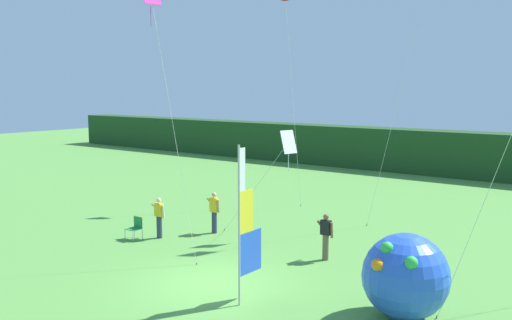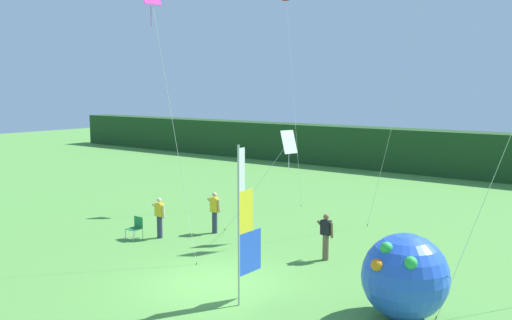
{
  "view_description": "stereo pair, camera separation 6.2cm",
  "coord_description": "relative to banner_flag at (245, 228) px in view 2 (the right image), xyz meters",
  "views": [
    {
      "loc": [
        11.09,
        -12.4,
        6.0
      ],
      "look_at": [
        0.01,
        2.19,
        3.63
      ],
      "focal_mm": 39.11,
      "sensor_mm": 36.0,
      "label": 1
    },
    {
      "loc": [
        11.14,
        -12.36,
        6.0
      ],
      "look_at": [
        0.01,
        2.19,
        3.63
      ],
      "focal_mm": 39.11,
      "sensor_mm": 36.0,
      "label": 2
    }
  ],
  "objects": [
    {
      "name": "folding_chair",
      "position": [
        -7.6,
        2.52,
        -1.64
      ],
      "size": [
        0.51,
        0.51,
        0.89
      ],
      "color": "#BCBCC1",
      "rests_on": "ground"
    },
    {
      "name": "kite_magenta_diamond_2",
      "position": [
        -5.36,
        1.66,
        6.63
      ],
      "size": [
        2.31,
        0.72,
        9.73
      ],
      "color": "brown",
      "rests_on": "ground"
    },
    {
      "name": "person_far_left",
      "position": [
        -0.18,
        4.75,
        -1.27
      ],
      "size": [
        0.55,
        0.48,
        1.65
      ],
      "color": "brown",
      "rests_on": "ground"
    },
    {
      "name": "distant_treeline",
      "position": [
        -1.74,
        26.47,
        -0.61
      ],
      "size": [
        80.0,
        2.4,
        3.07
      ],
      "primitive_type": "cube",
      "color": "#1E421E",
      "rests_on": "ground"
    },
    {
      "name": "person_mid_field",
      "position": [
        -5.72,
        5.13,
        -1.23
      ],
      "size": [
        0.55,
        0.48,
        1.72
      ],
      "color": "#2D334C",
      "rests_on": "ground"
    },
    {
      "name": "banner_flag",
      "position": [
        0.0,
        0.0,
        0.0
      ],
      "size": [
        0.06,
        1.03,
        4.49
      ],
      "color": "#B7B7BC",
      "rests_on": "ground"
    },
    {
      "name": "kite_white_diamond_0",
      "position": [
        -3.03,
        6.47,
        1.58
      ],
      "size": [
        2.94,
        1.18,
        4.33
      ],
      "color": "brown",
      "rests_on": "ground"
    },
    {
      "name": "ground_plane",
      "position": [
        -1.74,
        0.56,
        -2.15
      ],
      "size": [
        120.0,
        120.0,
        0.0
      ],
      "primitive_type": "plane",
      "color": "#518E3D"
    },
    {
      "name": "inflatable_balloon",
      "position": [
        4.0,
        1.63,
        -1.01
      ],
      "size": [
        2.27,
        2.27,
        2.27
      ],
      "color": "blue",
      "rests_on": "ground"
    },
    {
      "name": "person_near_banner",
      "position": [
        -6.96,
        3.21,
        -1.27
      ],
      "size": [
        0.55,
        0.48,
        1.65
      ],
      "color": "#2D334C",
      "rests_on": "ground"
    }
  ]
}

